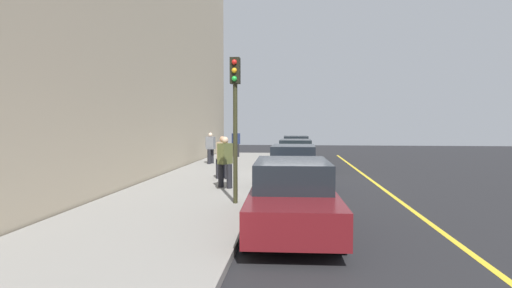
# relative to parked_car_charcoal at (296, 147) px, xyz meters

# --- Properties ---
(ground_plane) EXTENTS (56.00, 56.00, 0.00)m
(ground_plane) POSITION_rel_parked_car_charcoal_xyz_m (11.18, -0.12, -0.76)
(ground_plane) COLOR black
(sidewalk) EXTENTS (28.00, 4.60, 0.15)m
(sidewalk) POSITION_rel_parked_car_charcoal_xyz_m (11.18, -3.42, -0.68)
(sidewalk) COLOR gray
(sidewalk) RESTS_ON ground
(lane_stripe_centre) EXTENTS (28.00, 0.14, 0.01)m
(lane_stripe_centre) POSITION_rel_parked_car_charcoal_xyz_m (11.18, 3.08, -0.75)
(lane_stripe_centre) COLOR gold
(lane_stripe_centre) RESTS_ON ground
(snow_bank_curb) EXTENTS (4.24, 0.56, 0.22)m
(snow_bank_curb) POSITION_rel_parked_car_charcoal_xyz_m (8.18, -0.82, -0.65)
(snow_bank_curb) COLOR white
(snow_bank_curb) RESTS_ON ground
(parked_car_charcoal) EXTENTS (4.68, 1.99, 1.51)m
(parked_car_charcoal) POSITION_rel_parked_car_charcoal_xyz_m (0.00, 0.00, 0.00)
(parked_car_charcoal) COLOR black
(parked_car_charcoal) RESTS_ON ground
(parked_car_green) EXTENTS (4.48, 1.95, 1.51)m
(parked_car_green) POSITION_rel_parked_car_charcoal_xyz_m (6.50, -0.02, -0.00)
(parked_car_green) COLOR black
(parked_car_green) RESTS_ON ground
(parked_car_navy) EXTENTS (4.32, 1.96, 1.51)m
(parked_car_navy) POSITION_rel_parked_car_charcoal_xyz_m (12.12, -0.12, -0.00)
(parked_car_navy) COLOR black
(parked_car_navy) RESTS_ON ground
(parked_car_maroon) EXTENTS (4.81, 2.01, 1.51)m
(parked_car_maroon) POSITION_rel_parked_car_charcoal_xyz_m (18.43, -0.13, 0.00)
(parked_car_maroon) COLOR black
(parked_car_maroon) RESTS_ON ground
(pedestrian_navy_coat) EXTENTS (0.56, 0.55, 1.78)m
(pedestrian_navy_coat) POSITION_rel_parked_car_charcoal_xyz_m (0.91, -3.94, 0.34)
(pedestrian_navy_coat) COLOR black
(pedestrian_navy_coat) RESTS_ON sidewalk
(pedestrian_olive_coat) EXTENTS (0.56, 0.52, 1.74)m
(pedestrian_olive_coat) POSITION_rel_parked_car_charcoal_xyz_m (13.80, -2.42, 0.32)
(pedestrian_olive_coat) COLOR black
(pedestrian_olive_coat) RESTS_ON sidewalk
(pedestrian_grey_coat) EXTENTS (0.55, 0.51, 1.70)m
(pedestrian_grey_coat) POSITION_rel_parked_car_charcoal_xyz_m (5.69, -4.64, 0.30)
(pedestrian_grey_coat) COLOR black
(pedestrian_grey_coat) RESTS_ON sidewalk
(pedestrian_tan_coat) EXTENTS (0.51, 0.54, 1.69)m
(pedestrian_tan_coat) POSITION_rel_parked_car_charcoal_xyz_m (11.59, -2.92, 0.29)
(pedestrian_tan_coat) COLOR black
(pedestrian_tan_coat) RESTS_ON sidewalk
(traffic_light_pole) EXTENTS (0.35, 0.26, 3.96)m
(traffic_light_pole) POSITION_rel_parked_car_charcoal_xyz_m (16.40, -1.69, 2.09)
(traffic_light_pole) COLOR #2D2D19
(traffic_light_pole) RESTS_ON sidewalk
(rolling_suitcase) EXTENTS (0.34, 0.22, 0.85)m
(rolling_suitcase) POSITION_rel_parked_car_charcoal_xyz_m (11.09, -2.93, -0.36)
(rolling_suitcase) COLOR #191E38
(rolling_suitcase) RESTS_ON sidewalk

